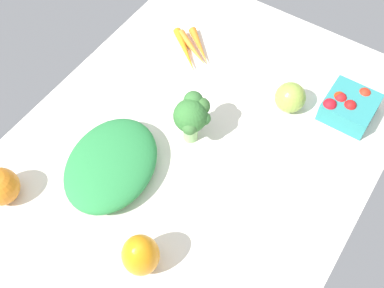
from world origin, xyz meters
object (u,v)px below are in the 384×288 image
Objects in this scene: bell_pepper_orange at (141,255)px; berry_basket at (349,106)px; heirloom_tomato_orange at (0,187)px; carrot_bunch at (192,49)px; broccoli_head at (192,115)px; heirloom_tomato_green at (290,97)px; leafy_greens_clump at (111,164)px.

berry_basket is at bearing 162.13° from bell_pepper_orange.
heirloom_tomato_orange is 0.54× the size of carrot_bunch.
heirloom_tomato_orange is (3.89, -33.16, -1.08)cm from bell_pepper_orange.
heirloom_tomato_orange is at bearing -35.42° from broccoli_head.
berry_basket is (-25.43, 26.73, -5.04)cm from broccoli_head.
heirloom_tomato_green is 66.65cm from heirloom_tomato_orange.
heirloom_tomato_green reaches higher than berry_basket.
berry_basket is (-5.72, 12.30, -0.66)cm from heirloom_tomato_green.
bell_pepper_orange is 22.35cm from leafy_greens_clump.
bell_pepper_orange is 1.40× the size of heirloom_tomato_green.
bell_pepper_orange is at bearing 53.67° from leafy_greens_clump.
broccoli_head is at bearing -164.11° from bell_pepper_orange.
heirloom_tomato_orange is at bearing -83.32° from bell_pepper_orange.
bell_pepper_orange reaches higher than heirloom_tomato_green.
bell_pepper_orange is at bearing -6.51° from heirloom_tomato_green.
heirloom_tomato_orange reaches higher than heirloom_tomato_green.
heirloom_tomato_green is (-50.24, 5.74, -1.44)cm from bell_pepper_orange.
heirloom_tomato_orange is (54.13, -38.90, 0.37)cm from heirloom_tomato_green.
berry_basket is at bearing 139.45° from heirloom_tomato_orange.
broccoli_head is 0.49× the size of leafy_greens_clump.
berry_basket is 0.76× the size of carrot_bunch.
heirloom_tomato_orange is 57.71cm from carrot_bunch.
bell_pepper_orange is 0.90× the size of berry_basket.
bell_pepper_orange is 57.98cm from carrot_bunch.
heirloom_tomato_green reaches higher than carrot_bunch.
bell_pepper_orange is 33.41cm from heirloom_tomato_orange.
leafy_greens_clump is at bearing -32.58° from heirloom_tomato_green.
carrot_bunch is (-56.80, 9.78, -2.92)cm from heirloom_tomato_orange.
broccoli_head is at bearing -36.19° from heirloom_tomato_green.
bell_pepper_orange is 0.69× the size of carrot_bunch.
bell_pepper_orange is at bearing 23.84° from carrot_bunch.
leafy_greens_clump is at bearing -40.07° from berry_basket.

